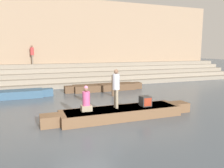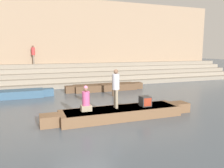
{
  "view_description": "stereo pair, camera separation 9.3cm",
  "coord_description": "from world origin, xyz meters",
  "px_view_note": "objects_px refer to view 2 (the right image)",
  "views": [
    {
      "loc": [
        -2.06,
        -8.74,
        2.95
      ],
      "look_at": [
        1.62,
        1.07,
        1.35
      ],
      "focal_mm": 35.0,
      "sensor_mm": 36.0,
      "label": 1
    },
    {
      "loc": [
        -1.97,
        -8.77,
        2.95
      ],
      "look_at": [
        1.62,
        1.07,
        1.35
      ],
      "focal_mm": 35.0,
      "sensor_mm": 36.0,
      "label": 2
    }
  ],
  "objects_px": {
    "rowboat_main": "(121,113)",
    "person_rowing": "(86,101)",
    "person_standing": "(116,86)",
    "moored_boat_distant": "(105,87)",
    "tv_set": "(145,101)",
    "moored_boat_shore": "(3,95)",
    "person_on_steps": "(33,53)",
    "mooring_post": "(114,86)"
  },
  "relations": [
    {
      "from": "rowboat_main",
      "to": "tv_set",
      "type": "height_order",
      "value": "tv_set"
    },
    {
      "from": "mooring_post",
      "to": "moored_boat_distant",
      "type": "bearing_deg",
      "value": 85.94
    },
    {
      "from": "person_on_steps",
      "to": "mooring_post",
      "type": "bearing_deg",
      "value": 51.14
    },
    {
      "from": "rowboat_main",
      "to": "person_rowing",
      "type": "relative_size",
      "value": 6.41
    },
    {
      "from": "mooring_post",
      "to": "person_on_steps",
      "type": "relative_size",
      "value": 0.84
    },
    {
      "from": "rowboat_main",
      "to": "mooring_post",
      "type": "relative_size",
      "value": 5.0
    },
    {
      "from": "rowboat_main",
      "to": "moored_boat_distant",
      "type": "distance_m",
      "value": 6.82
    },
    {
      "from": "rowboat_main",
      "to": "person_on_steps",
      "type": "height_order",
      "value": "person_on_steps"
    },
    {
      "from": "mooring_post",
      "to": "person_on_steps",
      "type": "height_order",
      "value": "person_on_steps"
    },
    {
      "from": "person_standing",
      "to": "moored_boat_distant",
      "type": "bearing_deg",
      "value": 63.31
    },
    {
      "from": "person_standing",
      "to": "mooring_post",
      "type": "bearing_deg",
      "value": 58.49
    },
    {
      "from": "moored_boat_shore",
      "to": "moored_boat_distant",
      "type": "distance_m",
      "value": 6.86
    },
    {
      "from": "tv_set",
      "to": "mooring_post",
      "type": "relative_size",
      "value": 0.34
    },
    {
      "from": "person_rowing",
      "to": "mooring_post",
      "type": "height_order",
      "value": "person_rowing"
    },
    {
      "from": "tv_set",
      "to": "person_on_steps",
      "type": "relative_size",
      "value": 0.29
    },
    {
      "from": "rowboat_main",
      "to": "moored_boat_shore",
      "type": "distance_m",
      "value": 8.17
    },
    {
      "from": "moored_boat_distant",
      "to": "mooring_post",
      "type": "bearing_deg",
      "value": -98.25
    },
    {
      "from": "rowboat_main",
      "to": "person_standing",
      "type": "distance_m",
      "value": 1.22
    },
    {
      "from": "moored_boat_shore",
      "to": "moored_boat_distant",
      "type": "relative_size",
      "value": 1.02
    },
    {
      "from": "rowboat_main",
      "to": "moored_boat_distant",
      "type": "height_order",
      "value": "moored_boat_distant"
    },
    {
      "from": "moored_boat_shore",
      "to": "mooring_post",
      "type": "bearing_deg",
      "value": -15.99
    },
    {
      "from": "person_standing",
      "to": "moored_boat_distant",
      "type": "distance_m",
      "value": 6.86
    },
    {
      "from": "person_rowing",
      "to": "person_on_steps",
      "type": "xyz_separation_m",
      "value": [
        -1.91,
        11.78,
        1.84
      ]
    },
    {
      "from": "tv_set",
      "to": "moored_boat_shore",
      "type": "xyz_separation_m",
      "value": [
        -6.55,
        6.18,
        -0.42
      ]
    },
    {
      "from": "mooring_post",
      "to": "person_standing",
      "type": "bearing_deg",
      "value": -109.16
    },
    {
      "from": "tv_set",
      "to": "moored_boat_distant",
      "type": "relative_size",
      "value": 0.08
    },
    {
      "from": "rowboat_main",
      "to": "person_standing",
      "type": "relative_size",
      "value": 4.03
    },
    {
      "from": "person_rowing",
      "to": "person_on_steps",
      "type": "bearing_deg",
      "value": 83.88
    },
    {
      "from": "person_rowing",
      "to": "tv_set",
      "type": "height_order",
      "value": "person_rowing"
    },
    {
      "from": "person_standing",
      "to": "moored_boat_distant",
      "type": "height_order",
      "value": "person_standing"
    },
    {
      "from": "moored_boat_shore",
      "to": "mooring_post",
      "type": "xyz_separation_m",
      "value": [
        6.69,
        -1.66,
        0.44
      ]
    },
    {
      "from": "moored_boat_distant",
      "to": "mooring_post",
      "type": "xyz_separation_m",
      "value": [
        -0.15,
        -2.17,
        0.44
      ]
    },
    {
      "from": "rowboat_main",
      "to": "person_on_steps",
      "type": "distance_m",
      "value": 12.62
    },
    {
      "from": "person_standing",
      "to": "moored_boat_distant",
      "type": "relative_size",
      "value": 0.29
    },
    {
      "from": "rowboat_main",
      "to": "mooring_post",
      "type": "distance_m",
      "value": 4.7
    },
    {
      "from": "person_rowing",
      "to": "tv_set",
      "type": "distance_m",
      "value": 2.74
    },
    {
      "from": "person_standing",
      "to": "tv_set",
      "type": "xyz_separation_m",
      "value": [
        1.38,
        -0.14,
        -0.77
      ]
    },
    {
      "from": "tv_set",
      "to": "mooring_post",
      "type": "distance_m",
      "value": 4.52
    },
    {
      "from": "person_standing",
      "to": "moored_boat_shore",
      "type": "xyz_separation_m",
      "value": [
        -5.17,
        6.04,
        -1.19
      ]
    },
    {
      "from": "tv_set",
      "to": "moored_boat_shore",
      "type": "bearing_deg",
      "value": 137.66
    },
    {
      "from": "person_standing",
      "to": "rowboat_main",
      "type": "bearing_deg",
      "value": -40.44
    },
    {
      "from": "rowboat_main",
      "to": "moored_boat_distant",
      "type": "relative_size",
      "value": 1.16
    }
  ]
}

